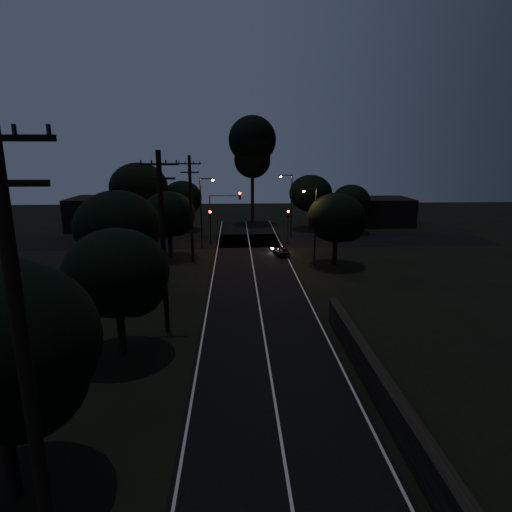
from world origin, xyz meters
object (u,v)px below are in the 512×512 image
utility_pole_near (28,387)px  streetlight_c (314,221)px  signal_right (288,220)px  streetlight_a (203,208)px  tall_pine (252,146)px  car (281,251)px  signal_left (210,221)px  streetlight_b (290,201)px  utility_pole_far (191,208)px  utility_pole_mid (163,241)px  signal_mast (224,208)px

utility_pole_near → streetlight_c: (11.83, 32.00, -1.89)m
signal_right → streetlight_c: size_ratio=0.55×
signal_right → streetlight_a: streetlight_a is taller
tall_pine → car: bearing=-84.0°
tall_pine → signal_left: bearing=-110.5°
streetlight_b → tall_pine: bearing=111.4°
signal_right → streetlight_c: (1.23, -9.99, 1.51)m
tall_pine → signal_left: tall_pine is taller
streetlight_c → signal_right: bearing=97.0°
streetlight_a → car: (8.51, -3.95, -4.13)m
tall_pine → signal_right: 17.70m
utility_pole_far → streetlight_c: size_ratio=1.40×
streetlight_a → signal_left: bearing=70.4°
utility_pole_mid → tall_pine: bearing=80.1°
streetlight_b → streetlight_c: (0.52, -14.00, -0.29)m
signal_left → streetlight_c: 14.52m
utility_pole_mid → signal_left: utility_pole_mid is taller
streetlight_c → utility_pole_near: bearing=-110.3°
utility_pole_mid → signal_left: size_ratio=2.68×
utility_pole_far → signal_mast: 8.64m
tall_pine → streetlight_b: size_ratio=1.99×
streetlight_a → utility_pole_mid: bearing=-91.7°
signal_left → streetlight_b: (9.91, 4.01, 1.80)m
car → signal_mast: bearing=-55.9°
streetlight_b → utility_pole_near: bearing=-103.8°
utility_pole_near → streetlight_c: utility_pole_near is taller
streetlight_c → car: streetlight_c is taller
tall_pine → streetlight_a: tall_pine is taller
utility_pole_far → tall_pine: bearing=73.1°
streetlight_b → signal_right: bearing=-100.0°
streetlight_a → signal_mast: bearing=39.8°
signal_mast → streetlight_a: 3.13m
signal_left → signal_mast: signal_mast is taller
utility_pole_far → streetlight_b: (11.31, 12.00, -0.85)m
signal_right → streetlight_a: 10.26m
utility_pole_mid → streetlight_b: size_ratio=1.38×
utility_pole_near → utility_pole_far: bearing=90.0°
signal_mast → streetlight_b: size_ratio=0.78×
tall_pine → utility_pole_near: bearing=-97.0°
utility_pole_mid → signal_mast: (3.09, 24.99, -1.40)m
signal_mast → utility_pole_mid: bearing=-97.0°
utility_pole_mid → streetlight_c: (11.83, 15.00, -1.39)m
utility_pole_far → tall_pine: size_ratio=0.66×
tall_pine → utility_pole_far: bearing=-106.9°
streetlight_c → signal_mast: bearing=131.2°
utility_pole_near → streetlight_a: utility_pole_near is taller
streetlight_a → car: size_ratio=2.67×
streetlight_a → streetlight_b: size_ratio=1.00×
utility_pole_near → signal_left: utility_pole_near is taller
signal_mast → car: 9.35m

